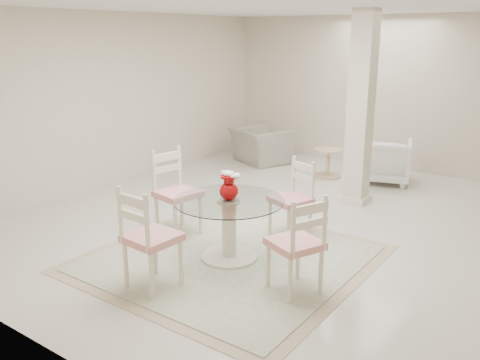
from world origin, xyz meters
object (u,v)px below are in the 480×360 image
Objects in this scene: recliner_taupe at (260,145)px; armchair_white at (386,161)px; dining_chair_east at (300,238)px; dining_table at (229,229)px; red_vase at (229,187)px; column at (361,110)px; dining_chair_south at (146,231)px; dining_chair_north at (295,193)px; dining_chair_west at (174,186)px; side_table at (328,164)px.

recliner_taupe is 1.27× the size of armchair_white.
dining_table is at bearing -80.41° from dining_chair_east.
column is at bearing 83.39° from red_vase.
armchair_white is (0.51, 4.92, -0.24)m from dining_chair_south.
column is 1.86m from dining_chair_north.
dining_chair_south reaches higher than red_vase.
dining_chair_north is at bearing -47.46° from dining_chair_west.
side_table is (-0.61, 3.64, -0.60)m from red_vase.
recliner_taupe is at bearing 119.06° from red_vase.
dining_chair_east is (0.99, -0.24, 0.22)m from dining_table.
recliner_taupe is (-2.14, 3.85, -0.02)m from dining_table.
column reaches higher than red_vase.
dining_chair_west is at bearing -53.71° from dining_chair_south.
column is 1.75m from side_table.
dining_chair_west reaches higher than dining_chair_south.
dining_chair_south is 1.43× the size of armchair_white.
dining_chair_south reaches higher than dining_table.
column is 1.60m from armchair_white.
dining_table is 2.42× the size of side_table.
column is at bearing -17.29° from dining_chair_west.
dining_chair_west is at bearing 53.47° from armchair_white.
column is 2.86m from dining_table.
dining_chair_north is 2.80m from side_table.
armchair_white is at bearing -91.93° from dining_chair_south.
dining_chair_north is 2.94m from armchair_white.
dining_chair_east is 0.94× the size of dining_chair_west.
dining_table is at bearing 68.48° from armchair_white.
red_vase is 0.29× the size of dining_chair_east.
dining_chair_west is at bearing -129.39° from dining_chair_north.
dining_chair_north reaches higher than recliner_taupe.
side_table is at bearing -81.21° from dining_chair_south.
column reaches higher than armchair_white.
dining_chair_south is at bearing 134.58° from recliner_taupe.
side_table is at bearing 4.54° from dining_chair_west.
armchair_white is at bearing -155.44° from recliner_taupe.
recliner_taupe is (-3.13, 4.10, -0.24)m from dining_chair_east.
dining_chair_north is at bearing -99.04° from dining_chair_south.
recliner_taupe is 2.07× the size of side_table.
dining_chair_south reaches higher than side_table.
dining_chair_east is at bearing -14.01° from red_vase.
side_table is at bearing -0.07° from armchair_white.
red_vase is 0.31× the size of recliner_taupe.
recliner_taupe is (-2.38, 2.87, -0.22)m from dining_chair_north.
dining_chair_north is 0.92× the size of dining_chair_south.
dining_table is 1.06m from dining_chair_west.
dining_chair_north is 1.31× the size of armchair_white.
dining_chair_north is at bearing 76.51° from dining_table.
dining_chair_north is at bearing 152.68° from recliner_taupe.
dining_chair_east is 1.08× the size of recliner_taupe.
dining_chair_east is 1.44m from dining_chair_north.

